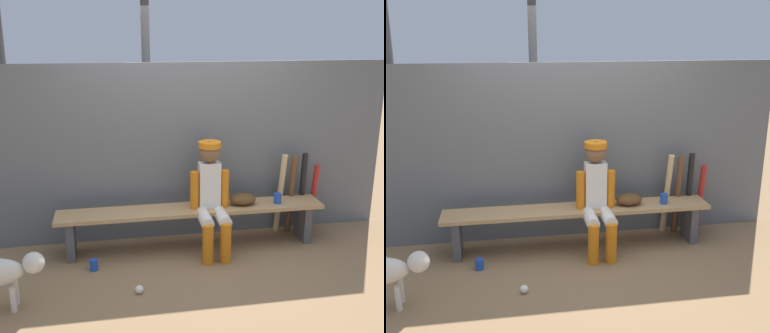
{
  "view_description": "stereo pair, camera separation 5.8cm",
  "coord_description": "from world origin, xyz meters",
  "views": [
    {
      "loc": [
        -0.81,
        -4.51,
        2.26
      ],
      "look_at": [
        0.0,
        0.0,
        0.9
      ],
      "focal_mm": 43.9,
      "sensor_mm": 36.0,
      "label": 1
    },
    {
      "loc": [
        -0.75,
        -4.52,
        2.26
      ],
      "look_at": [
        0.0,
        0.0,
        0.9
      ],
      "focal_mm": 43.9,
      "sensor_mm": 36.0,
      "label": 2
    }
  ],
  "objects": [
    {
      "name": "bat_wood_dark",
      "position": [
        1.16,
        0.17,
        0.46
      ],
      "size": [
        0.08,
        0.15,
        0.92
      ],
      "primitive_type": "cylinder",
      "rotation": [
        0.09,
        0.0,
        0.08
      ],
      "color": "brown",
      "rests_on": "ground_plane"
    },
    {
      "name": "bat_aluminum_black",
      "position": [
        1.29,
        0.18,
        0.47
      ],
      "size": [
        0.09,
        0.15,
        0.94
      ],
      "primitive_type": "cylinder",
      "rotation": [
        0.09,
        0.0,
        -0.18
      ],
      "color": "black",
      "rests_on": "ground_plane"
    },
    {
      "name": "player_seated",
      "position": [
        0.18,
        -0.11,
        0.63
      ],
      "size": [
        0.41,
        0.55,
        1.16
      ],
      "color": "silver",
      "rests_on": "ground_plane"
    },
    {
      "name": "baseball",
      "position": [
        -0.62,
        -0.81,
        0.04
      ],
      "size": [
        0.07,
        0.07,
        0.07
      ],
      "primitive_type": "sphere",
      "color": "white",
      "rests_on": "ground_plane"
    },
    {
      "name": "chainlink_fence",
      "position": [
        0.0,
        0.35,
        0.96
      ],
      "size": [
        4.53,
        0.03,
        1.92
      ],
      "primitive_type": "cube",
      "color": "#595E63",
      "rests_on": "ground_plane"
    },
    {
      "name": "bat_wood_natural",
      "position": [
        1.04,
        0.19,
        0.47
      ],
      "size": [
        0.08,
        0.2,
        0.94
      ],
      "primitive_type": "cylinder",
      "rotation": [
        0.14,
        0.0,
        0.09
      ],
      "color": "tan",
      "rests_on": "ground_plane"
    },
    {
      "name": "cup_on_ground",
      "position": [
        -1.03,
        -0.32,
        0.06
      ],
      "size": [
        0.08,
        0.08,
        0.11
      ],
      "primitive_type": "cylinder",
      "color": "#1E47AD",
      "rests_on": "ground_plane"
    },
    {
      "name": "scoreboard",
      "position": [
        -1.09,
        1.07,
        2.51
      ],
      "size": [
        2.11,
        0.27,
        3.6
      ],
      "color": "#3F3F42",
      "rests_on": "ground_plane"
    },
    {
      "name": "bat_aluminum_red",
      "position": [
        1.44,
        0.21,
        0.4
      ],
      "size": [
        0.08,
        0.2,
        0.81
      ],
      "primitive_type": "cylinder",
      "rotation": [
        0.16,
        0.0,
        -0.08
      ],
      "color": "#B22323",
      "rests_on": "ground_plane"
    },
    {
      "name": "cup_on_bench",
      "position": [
        0.93,
        -0.03,
        0.51
      ],
      "size": [
        0.08,
        0.08,
        0.11
      ],
      "primitive_type": "cylinder",
      "color": "#1E47AD",
      "rests_on": "dugout_bench"
    },
    {
      "name": "ground_plane",
      "position": [
        0.0,
        0.0,
        0.0
      ],
      "size": [
        30.0,
        30.0,
        0.0
      ],
      "primitive_type": "plane",
      "color": "olive"
    },
    {
      "name": "dugout_bench",
      "position": [
        0.0,
        0.0,
        0.36
      ],
      "size": [
        2.8,
        0.36,
        0.45
      ],
      "color": "tan",
      "rests_on": "ground_plane"
    },
    {
      "name": "baseball_glove",
      "position": [
        0.55,
        0.0,
        0.51
      ],
      "size": [
        0.28,
        0.2,
        0.12
      ],
      "primitive_type": "ellipsoid",
      "color": "#593819",
      "rests_on": "dugout_bench"
    }
  ]
}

